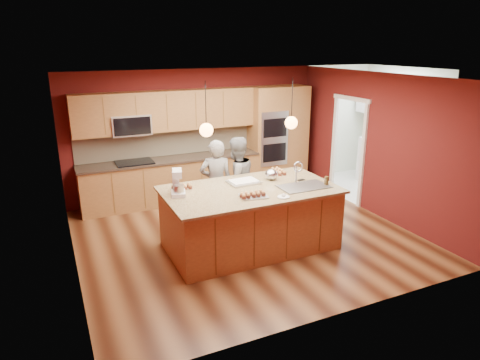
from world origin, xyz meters
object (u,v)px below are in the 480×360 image
stand_mixer (178,184)px  mixing_bowl (271,174)px  person_right (236,181)px  person_left (216,184)px  island (251,217)px

stand_mixer → mixing_bowl: 1.66m
person_right → mixing_bowl: person_right is taller
person_right → person_left: bearing=-13.1°
island → person_right: (0.19, 1.02, 0.30)m
mixing_bowl → island: bearing=-151.5°
island → person_right: size_ratio=1.69×
person_right → island: bearing=66.1°
person_right → stand_mixer: 1.61m
island → person_left: (-0.20, 1.02, 0.29)m
person_left → person_right: (0.39, 0.00, 0.00)m
island → mixing_bowl: size_ratio=12.29×
island → mixing_bowl: bearing=28.5°
island → mixing_bowl: island is taller
island → person_left: size_ratio=1.70×
person_left → island: bearing=118.2°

